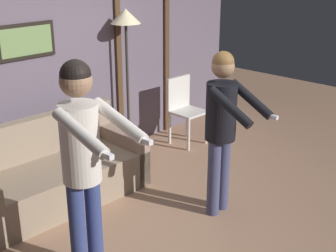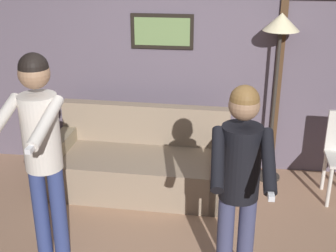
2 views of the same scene
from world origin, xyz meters
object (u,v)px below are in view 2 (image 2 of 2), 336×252
(torchiere_lamp, at_px, (280,39))
(person_standing_right, at_px, (240,173))
(couch, at_px, (140,165))
(person_standing_left, at_px, (40,141))

(torchiere_lamp, xyz_separation_m, person_standing_right, (-0.41, -1.83, -0.61))
(couch, distance_m, torchiere_lamp, 2.00)
(person_standing_left, bearing_deg, torchiere_lamp, 40.74)
(couch, relative_size, torchiere_lamp, 1.02)
(torchiere_lamp, relative_size, person_standing_left, 1.04)
(person_standing_left, xyz_separation_m, person_standing_right, (1.56, -0.14, -0.12))
(torchiere_lamp, xyz_separation_m, person_standing_left, (-1.97, -1.70, -0.49))
(couch, bearing_deg, person_standing_left, -112.94)
(couch, distance_m, person_standing_right, 1.90)
(torchiere_lamp, relative_size, person_standing_right, 1.13)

